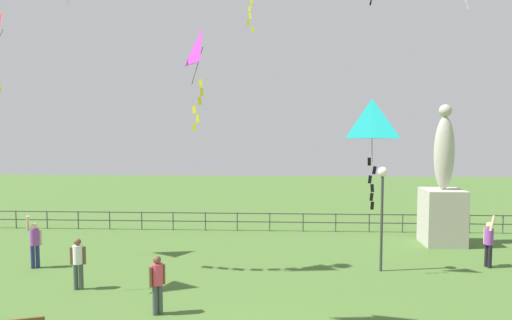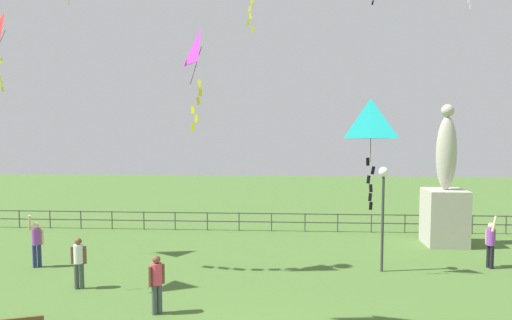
{
  "view_description": "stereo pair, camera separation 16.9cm",
  "coord_description": "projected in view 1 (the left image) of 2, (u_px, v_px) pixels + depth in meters",
  "views": [
    {
      "loc": [
        0.77,
        -9.81,
        5.45
      ],
      "look_at": [
        0.04,
        5.51,
        4.3
      ],
      "focal_mm": 33.08,
      "sensor_mm": 36.0,
      "label": 1
    },
    {
      "loc": [
        0.94,
        -9.8,
        5.45
      ],
      "look_at": [
        0.04,
        5.51,
        4.3
      ],
      "focal_mm": 33.08,
      "sensor_mm": 36.0,
      "label": 2
    }
  ],
  "objects": [
    {
      "name": "kite_3",
      "position": [
        202.0,
        51.0,
        11.79
      ],
      "size": [
        0.71,
        0.94,
        2.59
      ],
      "color": "#B22DB2"
    },
    {
      "name": "kite_4",
      "position": [
        372.0,
        126.0,
        11.75
      ],
      "size": [
        0.99,
        0.9,
        2.69
      ],
      "color": "#19B2B2"
    },
    {
      "name": "person_2",
      "position": [
        78.0,
        260.0,
        15.54
      ],
      "size": [
        0.51,
        0.32,
        1.72
      ],
      "color": "#3F4C47",
      "rests_on": "ground_plane"
    },
    {
      "name": "waterfront_railing",
      "position": [
        256.0,
        219.0,
        24.13
      ],
      "size": [
        36.06,
        0.06,
        0.95
      ],
      "color": "#4C4742",
      "rests_on": "ground_plane"
    },
    {
      "name": "person_3",
      "position": [
        35.0,
        242.0,
        17.88
      ],
      "size": [
        0.53,
        0.36,
        2.03
      ],
      "color": "navy",
      "rests_on": "ground_plane"
    },
    {
      "name": "lamppost",
      "position": [
        382.0,
        194.0,
        17.36
      ],
      "size": [
        0.36,
        0.36,
        3.91
      ],
      "color": "#38383D",
      "rests_on": "ground_plane"
    },
    {
      "name": "statue_monument",
      "position": [
        443.0,
        201.0,
        21.37
      ],
      "size": [
        1.75,
        1.75,
        6.36
      ],
      "color": "#B2AD9E",
      "rests_on": "ground_plane"
    },
    {
      "name": "kite_0",
      "position": [
        3.0,
        32.0,
        18.6
      ],
      "size": [
        1.14,
        1.01,
        3.09
      ],
      "color": "red"
    },
    {
      "name": "person_1",
      "position": [
        489.0,
        241.0,
        17.96
      ],
      "size": [
        0.32,
        0.56,
        2.05
      ],
      "color": "black",
      "rests_on": "ground_plane"
    },
    {
      "name": "person_0",
      "position": [
        157.0,
        281.0,
        13.5
      ],
      "size": [
        0.4,
        0.39,
        1.71
      ],
      "color": "#3F4C47",
      "rests_on": "ground_plane"
    }
  ]
}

